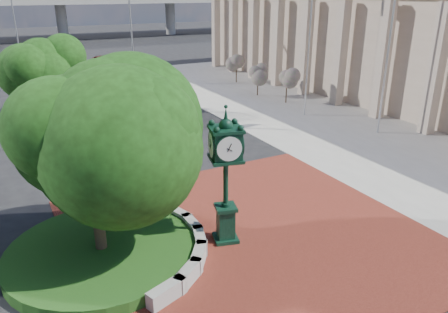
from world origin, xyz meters
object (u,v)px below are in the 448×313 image
street_lamp_far (16,17)px  parked_car (103,62)px  post_clock (226,171)px  street_lamp_near (133,27)px  flagpole_a (389,42)px  flagpole_b (309,43)px

street_lamp_far → parked_car: bearing=-35.2°
post_clock → parked_car: post_clock is taller
post_clock → street_lamp_near: street_lamp_near is taller
parked_car → flagpole_a: bearing=-75.9°
parked_car → street_lamp_far: 10.36m
flagpole_b → street_lamp_near: size_ratio=1.11×
flagpole_b → street_lamp_far: size_ratio=1.05×
post_clock → flagpole_a: flagpole_a is taller
flagpole_b → street_lamp_far: flagpole_b is taller
flagpole_a → street_lamp_far: size_ratio=1.15×
flagpole_a → flagpole_b: flagpole_a is taller
parked_car → flagpole_a: (9.28, -30.64, 4.67)m
parked_car → street_lamp_far: size_ratio=0.48×
parked_car → flagpole_b: size_ratio=0.46×
parked_car → street_lamp_near: street_lamp_near is taller
parked_car → street_lamp_far: bearing=142.1°
post_clock → street_lamp_far: (-2.91, 42.35, 2.75)m
parked_car → street_lamp_far: street_lamp_far is taller
post_clock → street_lamp_far: size_ratio=0.52×
post_clock → flagpole_b: 17.25m
flagpole_a → street_lamp_far: 39.73m
street_lamp_near → flagpole_b: bearing=-67.9°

